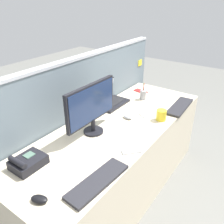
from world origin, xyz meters
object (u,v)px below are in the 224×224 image
computer_mouse_left_hand (39,199)px  computer_mouse_right_hand (128,117)px  keyboard_spare (98,181)px  keyboard_main (180,106)px  cell_phone_red_case (141,91)px  cell_phone_white_slab (144,115)px  coffee_mug (161,115)px  cell_phone_silver_slab (132,151)px  laptop (108,98)px  pen_cup (143,95)px  desk_phone (28,162)px  desktop_monitor (92,106)px

computer_mouse_left_hand → computer_mouse_right_hand: bearing=-14.2°
keyboard_spare → keyboard_main: bearing=2.8°
keyboard_spare → cell_phone_red_case: 1.53m
cell_phone_white_slab → coffee_mug: bearing=-58.3°
computer_mouse_right_hand → coffee_mug: 0.30m
cell_phone_silver_slab → coffee_mug: bearing=-46.1°
laptop → pen_cup: 0.39m
computer_mouse_right_hand → cell_phone_white_slab: (0.14, -0.09, -0.01)m
pen_cup → keyboard_spare: bearing=-163.3°
pen_cup → cell_phone_red_case: 0.22m
cell_phone_silver_slab → cell_phone_white_slab: (0.55, 0.20, 0.00)m
keyboard_spare → cell_phone_red_case: (1.44, 0.50, -0.01)m
cell_phone_silver_slab → desk_phone: bearing=89.6°
desk_phone → cell_phone_red_case: 1.59m
cell_phone_silver_slab → cell_phone_white_slab: bearing=-29.2°
laptop → desk_phone: bearing=-171.9°
keyboard_main → cell_phone_white_slab: bearing=146.1°
laptop → computer_mouse_left_hand: 1.34m
desk_phone → coffee_mug: 1.19m
computer_mouse_left_hand → cell_phone_white_slab: computer_mouse_left_hand is taller
keyboard_spare → cell_phone_red_case: keyboard_spare is taller
laptop → desk_phone: laptop is taller
keyboard_spare → cell_phone_white_slab: bearing=15.4°
keyboard_spare → computer_mouse_right_hand: bearing=23.4°
cell_phone_red_case → keyboard_main: bearing=-94.9°
computer_mouse_left_hand → cell_phone_silver_slab: computer_mouse_left_hand is taller
laptop → cell_phone_silver_slab: 0.86m
pen_cup → cell_phone_white_slab: (-0.32, -0.19, -0.05)m
keyboard_spare → computer_mouse_left_hand: computer_mouse_left_hand is taller
desktop_monitor → cell_phone_white_slab: 0.60m
computer_mouse_left_hand → cell_phone_white_slab: bearing=-19.1°
keyboard_main → computer_mouse_right_hand: size_ratio=4.58×
desk_phone → keyboard_spare: bearing=-72.2°
keyboard_spare → pen_cup: 1.32m
keyboard_main → cell_phone_silver_slab: keyboard_main is taller
cell_phone_red_case → coffee_mug: size_ratio=1.22×
pen_cup → computer_mouse_right_hand: bearing=-168.4°
laptop → cell_phone_white_slab: bearing=-92.6°
keyboard_main → coffee_mug: bearing=169.6°
laptop → computer_mouse_left_hand: size_ratio=3.64×
keyboard_main → keyboard_spare: 1.30m
pen_cup → cell_phone_silver_slab: 0.96m
desktop_monitor → cell_phone_red_case: bearing=5.9°
coffee_mug → cell_phone_white_slab: bearing=94.0°
cell_phone_white_slab → desk_phone: bearing=-166.6°
desktop_monitor → computer_mouse_right_hand: 0.45m
desk_phone → keyboard_main: (1.45, -0.50, -0.03)m
laptop → cell_phone_silver_slab: laptop is taller
laptop → cell_phone_red_case: size_ratio=2.34×
pen_cup → cell_phone_silver_slab: (-0.87, -0.39, -0.05)m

